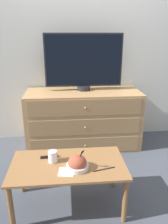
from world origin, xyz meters
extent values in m
plane|color=#474C56|center=(0.00, 0.00, 0.00)|extent=(12.00, 12.00, 0.00)
cube|color=silver|center=(0.00, 0.03, 1.30)|extent=(12.00, 0.05, 2.60)
cube|color=tan|center=(-0.06, -0.32, 0.39)|extent=(1.51, 0.57, 0.77)
cube|color=#A1794C|center=(-0.06, -0.61, 0.13)|extent=(1.39, 0.01, 0.21)
sphere|color=tan|center=(-0.06, -0.61, 0.13)|extent=(0.02, 0.02, 0.02)
cube|color=#A1794C|center=(-0.06, -0.61, 0.39)|extent=(1.39, 0.01, 0.21)
sphere|color=tan|center=(-0.06, -0.61, 0.39)|extent=(0.02, 0.02, 0.02)
cube|color=#A1794C|center=(-0.06, -0.61, 0.64)|extent=(1.39, 0.01, 0.21)
sphere|color=tan|center=(-0.06, -0.61, 0.64)|extent=(0.02, 0.02, 0.02)
cylinder|color=#232328|center=(-0.05, -0.24, 0.80)|extent=(0.17, 0.17, 0.06)
cube|color=#232328|center=(-0.05, -0.23, 1.17)|extent=(1.01, 0.04, 0.67)
cube|color=black|center=(-0.05, -0.26, 1.17)|extent=(0.97, 0.01, 0.63)
cube|color=#9E6B3D|center=(-0.29, -1.48, 0.43)|extent=(0.98, 0.53, 0.02)
cylinder|color=brown|center=(-0.75, -1.71, 0.21)|extent=(0.04, 0.04, 0.42)
cylinder|color=brown|center=(0.16, -1.71, 0.21)|extent=(0.04, 0.04, 0.42)
cylinder|color=brown|center=(-0.75, -1.26, 0.21)|extent=(0.04, 0.04, 0.42)
cylinder|color=brown|center=(0.16, -1.26, 0.21)|extent=(0.04, 0.04, 0.42)
cylinder|color=silver|center=(-0.22, -1.56, 0.46)|extent=(0.19, 0.19, 0.04)
ellipsoid|color=#AD4C33|center=(-0.22, -1.56, 0.50)|extent=(0.15, 0.15, 0.12)
cube|color=black|center=(-0.20, -1.55, 0.53)|extent=(0.05, 0.08, 0.14)
cube|color=black|center=(-0.18, -1.58, 0.60)|extent=(0.03, 0.03, 0.03)
cylinder|color=beige|center=(-0.42, -1.44, 0.47)|extent=(0.07, 0.07, 0.06)
cylinder|color=white|center=(-0.42, -1.44, 0.49)|extent=(0.08, 0.08, 0.10)
cube|color=silver|center=(-0.31, -1.60, 0.44)|extent=(0.14, 0.14, 0.00)
cube|color=black|center=(0.00, -1.60, 0.44)|extent=(0.19, 0.06, 0.01)
cube|color=black|center=(-0.46, -1.37, 0.45)|extent=(0.16, 0.04, 0.02)
camera|label=1|loc=(-0.30, -3.10, 1.49)|focal=35.00mm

